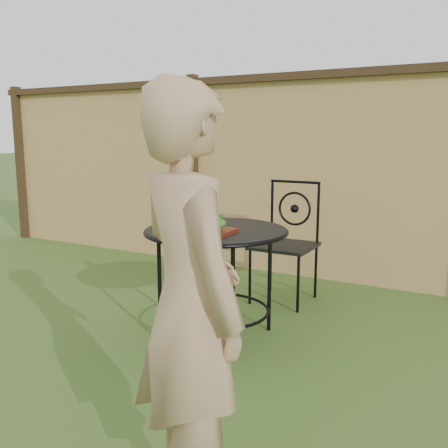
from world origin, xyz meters
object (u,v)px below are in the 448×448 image
object	(u,v)px
patio_table	(216,250)
salad_plate	(209,232)
patio_chair	(287,238)
diner	(190,305)

from	to	relation	value
patio_table	salad_plate	bearing A→B (deg)	-76.00
patio_chair	diner	size ratio (longest dim) A/B	0.64
patio_chair	salad_plate	xyz separation A→B (m)	(-0.07, -1.09, 0.23)
patio_table	patio_chair	world-z (taller)	patio_chair
patio_chair	diner	bearing A→B (deg)	-76.00
diner	patio_table	bearing A→B (deg)	-31.62
patio_table	diner	size ratio (longest dim) A/B	0.62
diner	salad_plate	world-z (taller)	diner
patio_chair	diner	distance (m)	2.38
patio_table	salad_plate	xyz separation A→B (m)	(0.04, -0.16, 0.15)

